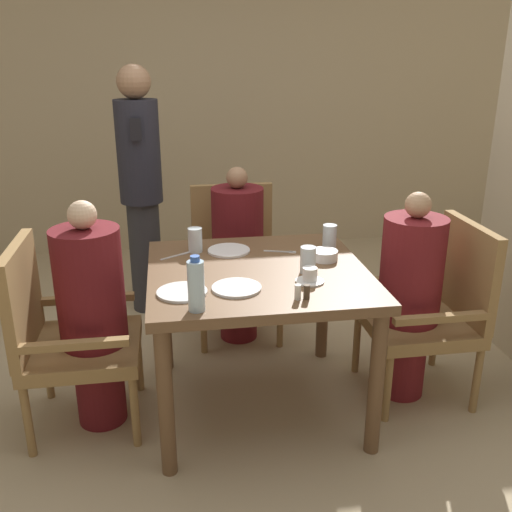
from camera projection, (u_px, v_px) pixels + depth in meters
The scene contains 23 objects.
ground_plane at pixel (257, 404), 3.04m from camera, with size 16.00×16.00×0.00m, color tan.
wall_back at pixel (210, 96), 5.06m from camera, with size 8.00×0.06×2.80m.
dining_table at pixel (258, 289), 2.82m from camera, with size 1.06×1.02×0.77m.
chair_left_side at pixel (62, 332), 2.73m from camera, with size 0.54×0.54×0.95m.
diner_in_left_chair at pixel (93, 314), 2.73m from camera, with size 0.32×0.32×1.15m.
chair_far_side at pixel (235, 256), 3.74m from camera, with size 0.54×0.54×0.95m.
diner_in_far_chair at pixel (238, 254), 3.57m from camera, with size 0.32×0.32×1.13m.
chair_right_side at pixel (435, 306), 3.01m from camera, with size 0.54×0.54×0.95m.
diner_in_right_chair at pixel (409, 295), 2.96m from camera, with size 0.32×0.32×1.13m.
standing_host at pixel (141, 185), 3.88m from camera, with size 0.29×0.33×1.70m.
plate_main_left at pixel (182, 292), 2.50m from camera, with size 0.22×0.22×0.01m.
plate_main_right at pixel (229, 250), 3.02m from camera, with size 0.22×0.22×0.01m.
plate_dessert_center at pixel (237, 288), 2.55m from camera, with size 0.22×0.22×0.01m.
teacup_with_saucer at pixel (310, 276), 2.62m from camera, with size 0.13×0.13×0.07m.
bowl_small at pixel (324, 255), 2.90m from camera, with size 0.14×0.14×0.05m.
water_bottle at pixel (196, 285), 2.30m from camera, with size 0.07×0.07×0.24m.
glass_tall_near at pixel (195, 240), 3.00m from camera, with size 0.08×0.08×0.13m.
glass_tall_mid at pixel (308, 260), 2.72m from camera, with size 0.08×0.08×0.13m.
glass_tall_far at pixel (330, 237), 3.06m from camera, with size 0.08×0.08×0.13m.
salt_shaker at pixel (298, 292), 2.43m from camera, with size 0.03×0.03×0.07m.
pepper_shaker at pixel (307, 292), 2.44m from camera, with size 0.03×0.03×0.06m.
fork_beside_plate at pixel (284, 252), 3.02m from camera, with size 0.17×0.07×0.00m.
knife_beside_plate at pixel (177, 255), 2.96m from camera, with size 0.16×0.11×0.00m.
Camera 1 is at (-0.41, -2.56, 1.78)m, focal length 40.00 mm.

